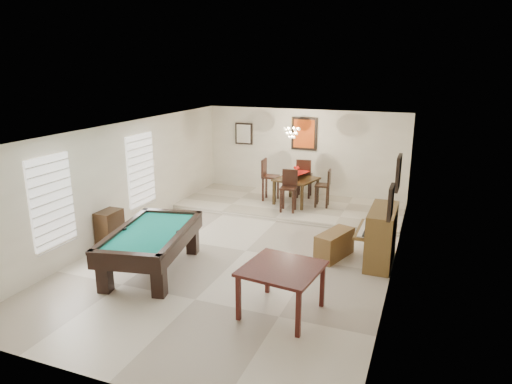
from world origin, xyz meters
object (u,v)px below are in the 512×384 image
Objects in this scene: upright_piano at (375,235)px; dining_chair_east at (322,188)px; square_table at (282,290)px; dining_chair_west at (271,180)px; dining_chair_south at (288,191)px; piano_bench at (334,245)px; chandelier at (292,129)px; flower_vase at (296,170)px; pool_table at (152,251)px; dining_table at (296,189)px; apothecary_chest at (110,230)px; dining_chair_north at (304,178)px.

dining_chair_east is (-1.75, 2.89, 0.07)m from upright_piano.
dining_chair_west is at bearing 111.20° from square_table.
piano_bench is at bearing -59.16° from dining_chair_south.
chandelier reaches higher than dining_chair_east.
dining_chair_west is (-0.76, 0.05, -0.36)m from flower_vase.
dining_chair_south is 1.06× the size of dining_chair_east.
piano_bench is (3.13, 1.88, -0.12)m from pool_table.
dining_table reaches higher than pool_table.
flower_vase is (-2.48, 2.91, 0.50)m from upright_piano.
chandelier is at bearing 122.66° from piano_bench.
piano_bench is 4.78m from apothecary_chest.
dining_chair_south is at bearing -78.11° from chandelier.
flower_vase reaches higher than square_table.
chandelier is at bearing 105.68° from square_table.
upright_piano is at bearing 66.47° from square_table.
upright_piano is (1.11, 2.55, 0.17)m from square_table.
dining_chair_west is 1.64m from chandelier.
flower_vase reaches higher than upright_piano.
upright_piano is at bearing 25.06° from dining_chair_east.
piano_bench is (0.33, 2.47, -0.12)m from square_table.
pool_table is 5.22m from chandelier.
dining_chair_north is at bearing 102.26° from square_table.
upright_piano is at bearing -49.52° from dining_table.
pool_table is at bearing 68.72° from dining_chair_north.
dining_chair_east is at bearing -96.91° from dining_chair_west.
chandelier is at bearing -87.74° from dining_chair_east.
upright_piano is 3.29m from dining_chair_south.
dining_chair_east is at bearing 54.45° from pool_table.
flower_vase is at bearing -97.50° from dining_chair_east.
dining_chair_north is 1.11× the size of dining_chair_east.
pool_table is 10.65× the size of flower_vase.
square_table is at bearing 95.61° from dining_chair_north.
dining_chair_north reaches higher than pool_table.
upright_piano is at bearing 14.05° from apothecary_chest.
dining_chair_south is (1.43, 4.12, 0.26)m from pool_table.
apothecary_chest is (-5.38, -1.35, -0.14)m from upright_piano.
piano_bench is at bearing 107.68° from dining_chair_north.
dining_chair_north is (1.46, 5.58, 0.29)m from pool_table.
apothecary_chest is 3.75× the size of flower_vase.
piano_bench is 0.98× the size of dining_chair_east.
dining_chair_north reaches higher than dining_chair_south.
chandelier is at bearing 63.02° from pool_table.
upright_piano is 3.86m from flower_vase.
pool_table is 3.65m from piano_bench.
dining_chair_south is at bearing 50.35° from apothecary_chest.
piano_bench is 3.53m from flower_vase.
piano_bench is at bearing 11.99° from dining_chair_east.
flower_vase is at bearing 104.14° from square_table.
dining_chair_south is at bearing 59.29° from pool_table.
piano_bench is (-0.78, -0.08, -0.29)m from upright_piano.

